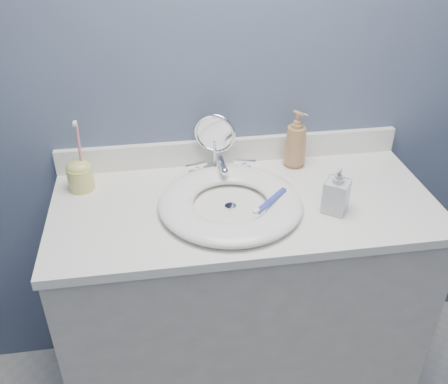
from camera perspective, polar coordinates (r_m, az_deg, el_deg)
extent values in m
cube|color=#4D5773|center=(1.69, 0.80, 13.24)|extent=(2.20, 0.02, 2.40)
cube|color=beige|center=(1.88, 2.03, -12.66)|extent=(1.20, 0.55, 0.85)
cube|color=white|center=(1.60, 2.33, -1.49)|extent=(1.22, 0.57, 0.03)
cube|color=white|center=(1.79, 0.80, 4.78)|extent=(1.22, 0.02, 0.09)
cylinder|color=silver|center=(1.56, 0.75, -1.68)|extent=(0.04, 0.04, 0.01)
cube|color=silver|center=(1.73, -0.39, 2.25)|extent=(0.22, 0.05, 0.01)
cylinder|color=silver|center=(1.72, -0.40, 3.09)|extent=(0.03, 0.03, 0.06)
cylinder|color=silver|center=(1.66, -0.17, 3.14)|extent=(0.02, 0.09, 0.02)
sphere|color=silver|center=(1.62, 0.07, 2.37)|extent=(0.03, 0.03, 0.03)
cylinder|color=silver|center=(1.71, -3.21, 2.49)|extent=(0.02, 0.02, 0.03)
cube|color=silver|center=(1.70, -3.23, 3.10)|extent=(0.08, 0.03, 0.01)
cylinder|color=silver|center=(1.73, 2.39, 2.92)|extent=(0.02, 0.02, 0.03)
cube|color=silver|center=(1.72, 2.40, 3.53)|extent=(0.08, 0.03, 0.01)
cylinder|color=silver|center=(1.76, -1.02, 2.70)|extent=(0.08, 0.08, 0.01)
cylinder|color=silver|center=(1.73, -1.04, 4.24)|extent=(0.01, 0.01, 0.11)
torus|color=silver|center=(1.69, -1.07, 6.71)|extent=(0.14, 0.07, 0.14)
cylinder|color=white|center=(1.69, -1.07, 6.71)|extent=(0.11, 0.05, 0.12)
imported|color=#A9784C|center=(1.76, 8.22, 6.00)|extent=(0.11, 0.11, 0.21)
imported|color=silver|center=(1.54, 12.80, 0.34)|extent=(0.10, 0.10, 0.16)
cylinder|color=#D6CF6B|center=(1.70, -16.05, 1.52)|extent=(0.08, 0.08, 0.08)
ellipsoid|color=#D6CF6B|center=(1.68, -16.25, 2.67)|extent=(0.08, 0.07, 0.05)
cylinder|color=#E0837F|center=(1.64, -16.21, 4.95)|extent=(0.02, 0.03, 0.16)
cube|color=white|center=(1.60, -16.69, 7.52)|extent=(0.01, 0.02, 0.01)
cube|color=#323FB3|center=(1.52, 5.43, -0.99)|extent=(0.12, 0.12, 0.01)
cube|color=white|center=(1.45, 3.70, -2.21)|extent=(0.02, 0.02, 0.01)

